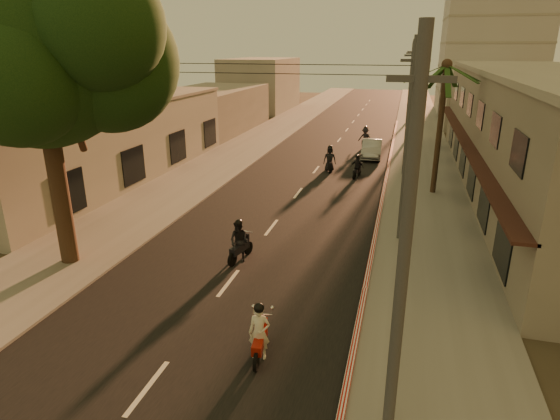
{
  "coord_description": "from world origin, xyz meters",
  "views": [
    {
      "loc": [
        5.99,
        -12.87,
        8.54
      ],
      "look_at": [
        0.73,
        6.91,
        1.37
      ],
      "focal_mm": 30.0,
      "sensor_mm": 36.0,
      "label": 1
    }
  ],
  "objects_px": {
    "scooter_red": "(260,334)",
    "scooter_mid_b": "(357,167)",
    "scooter_far_b": "(365,138)",
    "parked_car": "(372,149)",
    "scooter_mid_a": "(239,242)",
    "palm_tree": "(446,73)",
    "broadleaf_tree": "(48,48)",
    "scooter_far_a": "(330,160)"
  },
  "relations": [
    {
      "from": "broadleaf_tree",
      "to": "scooter_far_a",
      "type": "bearing_deg",
      "value": 66.68
    },
    {
      "from": "broadleaf_tree",
      "to": "scooter_far_b",
      "type": "height_order",
      "value": "broadleaf_tree"
    },
    {
      "from": "scooter_mid_a",
      "to": "scooter_mid_b",
      "type": "relative_size",
      "value": 1.14
    },
    {
      "from": "scooter_mid_b",
      "to": "palm_tree",
      "type": "bearing_deg",
      "value": -16.08
    },
    {
      "from": "broadleaf_tree",
      "to": "scooter_far_a",
      "type": "xyz_separation_m",
      "value": [
        7.61,
        17.66,
        -7.61
      ]
    },
    {
      "from": "scooter_mid_a",
      "to": "scooter_mid_b",
      "type": "bearing_deg",
      "value": 88.74
    },
    {
      "from": "scooter_mid_a",
      "to": "scooter_mid_b",
      "type": "distance_m",
      "value": 14.9
    },
    {
      "from": "broadleaf_tree",
      "to": "scooter_mid_b",
      "type": "distance_m",
      "value": 20.56
    },
    {
      "from": "scooter_mid_b",
      "to": "scooter_far_a",
      "type": "bearing_deg",
      "value": 159.91
    },
    {
      "from": "scooter_red",
      "to": "scooter_mid_a",
      "type": "distance_m",
      "value": 6.58
    },
    {
      "from": "scooter_far_b",
      "to": "parked_car",
      "type": "height_order",
      "value": "scooter_far_b"
    },
    {
      "from": "scooter_mid_a",
      "to": "parked_car",
      "type": "distance_m",
      "value": 21.48
    },
    {
      "from": "scooter_far_a",
      "to": "scooter_far_b",
      "type": "relative_size",
      "value": 0.98
    },
    {
      "from": "scooter_mid_a",
      "to": "broadleaf_tree",
      "type": "bearing_deg",
      "value": -151.94
    },
    {
      "from": "broadleaf_tree",
      "to": "scooter_red",
      "type": "relative_size",
      "value": 6.63
    },
    {
      "from": "scooter_red",
      "to": "scooter_far_b",
      "type": "distance_m",
      "value": 30.87
    },
    {
      "from": "palm_tree",
      "to": "parked_car",
      "type": "height_order",
      "value": "palm_tree"
    },
    {
      "from": "palm_tree",
      "to": "scooter_far_a",
      "type": "bearing_deg",
      "value": 151.49
    },
    {
      "from": "palm_tree",
      "to": "scooter_mid_b",
      "type": "distance_m",
      "value": 8.46
    },
    {
      "from": "broadleaf_tree",
      "to": "palm_tree",
      "type": "xyz_separation_m",
      "value": [
        14.61,
        13.86,
        -1.33
      ]
    },
    {
      "from": "palm_tree",
      "to": "scooter_red",
      "type": "bearing_deg",
      "value": -107.05
    },
    {
      "from": "broadleaf_tree",
      "to": "palm_tree",
      "type": "bearing_deg",
      "value": 43.48
    },
    {
      "from": "parked_car",
      "to": "scooter_red",
      "type": "bearing_deg",
      "value": -94.51
    },
    {
      "from": "palm_tree",
      "to": "scooter_red",
      "type": "height_order",
      "value": "palm_tree"
    },
    {
      "from": "broadleaf_tree",
      "to": "scooter_mid_b",
      "type": "relative_size",
      "value": 7.38
    },
    {
      "from": "scooter_mid_a",
      "to": "palm_tree",
      "type": "bearing_deg",
      "value": 67.18
    },
    {
      "from": "scooter_red",
      "to": "scooter_far_a",
      "type": "height_order",
      "value": "scooter_far_a"
    },
    {
      "from": "broadleaf_tree",
      "to": "scooter_far_a",
      "type": "height_order",
      "value": "broadleaf_tree"
    },
    {
      "from": "scooter_red",
      "to": "scooter_mid_b",
      "type": "bearing_deg",
      "value": 81.02
    },
    {
      "from": "scooter_red",
      "to": "scooter_far_b",
      "type": "height_order",
      "value": "scooter_far_b"
    },
    {
      "from": "broadleaf_tree",
      "to": "scooter_mid_a",
      "type": "bearing_deg",
      "value": 16.35
    },
    {
      "from": "scooter_far_b",
      "to": "parked_car",
      "type": "distance_m",
      "value": 3.85
    },
    {
      "from": "scooter_red",
      "to": "scooter_mid_b",
      "type": "distance_m",
      "value": 20.52
    },
    {
      "from": "palm_tree",
      "to": "scooter_mid_a",
      "type": "xyz_separation_m",
      "value": [
        -8.25,
        -11.99,
        -6.3
      ]
    },
    {
      "from": "scooter_mid_b",
      "to": "parked_car",
      "type": "relative_size",
      "value": 0.37
    },
    {
      "from": "parked_car",
      "to": "scooter_far_b",
      "type": "bearing_deg",
      "value": 101.13
    },
    {
      "from": "broadleaf_tree",
      "to": "scooter_mid_a",
      "type": "relative_size",
      "value": 6.46
    },
    {
      "from": "scooter_far_b",
      "to": "parked_car",
      "type": "bearing_deg",
      "value": -68.77
    },
    {
      "from": "scooter_mid_a",
      "to": "scooter_far_b",
      "type": "height_order",
      "value": "scooter_far_b"
    },
    {
      "from": "scooter_far_a",
      "to": "broadleaf_tree",
      "type": "bearing_deg",
      "value": -125.75
    },
    {
      "from": "scooter_far_b",
      "to": "parked_car",
      "type": "xyz_separation_m",
      "value": [
        0.89,
        -3.75,
        -0.16
      ]
    },
    {
      "from": "palm_tree",
      "to": "scooter_mid_b",
      "type": "xyz_separation_m",
      "value": [
        -4.91,
        2.53,
        -6.41
      ]
    }
  ]
}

